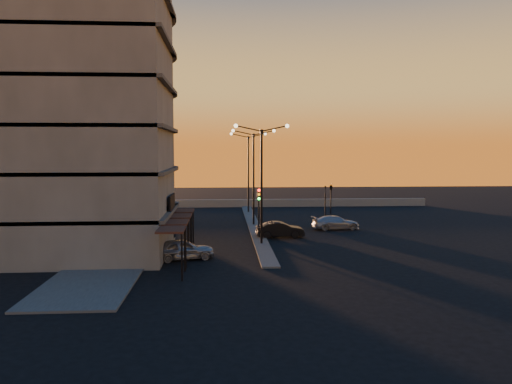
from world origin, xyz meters
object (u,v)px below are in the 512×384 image
object	(u,v)px
car_sedan	(280,230)
car_wagon	(336,223)
streetlamp_mid	(254,169)
traffic_light_main	(259,204)
car_hatchback	(183,249)

from	to	relation	value
car_sedan	car_wagon	world-z (taller)	car_sedan
streetlamp_mid	traffic_light_main	distance (m)	7.62
streetlamp_mid	traffic_light_main	xyz separation A→B (m)	(0.00, -7.13, -2.70)
streetlamp_mid	car_wagon	distance (m)	9.51
traffic_light_main	streetlamp_mid	bearing A→B (deg)	90.00
traffic_light_main	car_wagon	world-z (taller)	traffic_light_main
traffic_light_main	car_sedan	distance (m)	2.89
streetlamp_mid	car_sedan	distance (m)	8.67
traffic_light_main	car_hatchback	size ratio (longest dim) A/B	1.00
streetlamp_mid	car_wagon	bearing A→B (deg)	-21.03
car_hatchback	car_sedan	xyz separation A→B (m)	(7.62, 8.11, -0.05)
car_hatchback	car_wagon	distance (m)	18.03
car_sedan	traffic_light_main	bearing A→B (deg)	94.70
streetlamp_mid	traffic_light_main	world-z (taller)	streetlamp_mid
streetlamp_mid	car_hatchback	bearing A→B (deg)	-111.07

